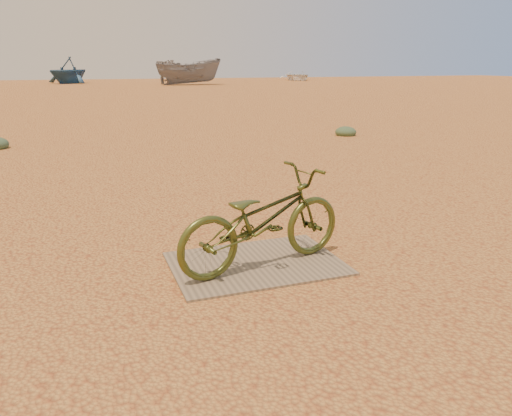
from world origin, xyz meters
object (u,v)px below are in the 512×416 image
object	(u,v)px
bicycle	(263,219)
boat_mid_right	(189,72)
boat_far_right	(297,76)
plywood_board	(256,263)
boat_far_left	(68,70)

from	to	relation	value
bicycle	boat_mid_right	distance (m)	41.77
boat_far_right	bicycle	bearing A→B (deg)	-106.09
plywood_board	boat_mid_right	bearing A→B (deg)	78.10
plywood_board	boat_mid_right	xyz separation A→B (m)	(8.60, 40.79, 1.13)
bicycle	boat_far_right	bearing A→B (deg)	-38.03
plywood_board	bicycle	world-z (taller)	bicycle
plywood_board	bicycle	size ratio (longest dim) A/B	0.92
plywood_board	bicycle	xyz separation A→B (m)	(0.03, -0.10, 0.48)
boat_far_left	boat_far_right	size ratio (longest dim) A/B	0.97
boat_mid_right	bicycle	bearing A→B (deg)	167.59
bicycle	boat_far_left	bearing A→B (deg)	-11.23
boat_far_left	plywood_board	bearing A→B (deg)	-45.70
boat_mid_right	boat_far_right	distance (m)	15.80
boat_far_left	boat_far_right	xyz separation A→B (m)	(24.00, 0.63, -0.73)
boat_far_left	boat_mid_right	world-z (taller)	boat_far_left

